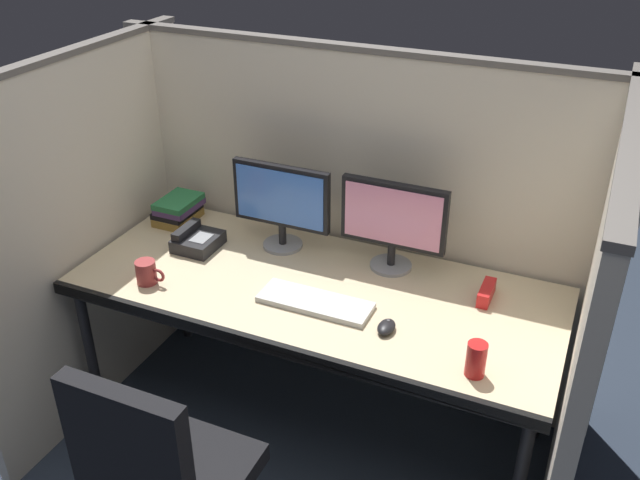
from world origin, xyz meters
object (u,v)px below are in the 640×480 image
object	(u,v)px
monitor_left	(281,201)
coffee_mug	(147,272)
computer_mouse	(386,327)
desk_phone	(197,240)
red_stapler	(486,293)
book_stack	(178,210)
desk	(314,298)
keyboard_main	(315,302)
monitor_right	(393,220)
soda_can	(476,359)

from	to	relation	value
monitor_left	coffee_mug	bearing A→B (deg)	-126.79
computer_mouse	desk_phone	size ratio (longest dim) A/B	0.51
red_stapler	book_stack	distance (m)	1.43
desk	keyboard_main	xyz separation A→B (m)	(0.05, -0.10, 0.06)
red_stapler	book_stack	bearing A→B (deg)	177.24
keyboard_main	book_stack	world-z (taller)	book_stack
keyboard_main	computer_mouse	bearing A→B (deg)	-9.00
desk_phone	monitor_left	bearing A→B (deg)	25.24
monitor_right	desk	bearing A→B (deg)	-130.06
book_stack	monitor_left	bearing A→B (deg)	-2.03
monitor_right	coffee_mug	world-z (taller)	monitor_right
coffee_mug	keyboard_main	bearing A→B (deg)	10.80
soda_can	coffee_mug	world-z (taller)	soda_can
keyboard_main	monitor_left	bearing A→B (deg)	131.80
desk_phone	monitor_right	bearing A→B (deg)	12.54
soda_can	computer_mouse	bearing A→B (deg)	162.57
book_stack	desk_phone	bearing A→B (deg)	-39.84
desk_phone	soda_can	bearing A→B (deg)	-15.11
desk_phone	coffee_mug	xyz separation A→B (m)	(-0.02, -0.32, 0.01)
computer_mouse	red_stapler	world-z (taller)	red_stapler
monitor_right	red_stapler	bearing A→B (deg)	-10.36
coffee_mug	book_stack	world-z (taller)	book_stack
desk	computer_mouse	bearing A→B (deg)	-23.35
desk	desk_phone	distance (m)	0.60
computer_mouse	desk	bearing A→B (deg)	156.65
red_stapler	coffee_mug	xyz separation A→B (m)	(-1.24, -0.42, 0.02)
soda_can	red_stapler	bearing A→B (deg)	97.46
monitor_right	soda_can	distance (m)	0.72
monitor_left	desk_phone	bearing A→B (deg)	-154.76
red_stapler	desk_phone	xyz separation A→B (m)	(-1.22, -0.11, 0.01)
desk	coffee_mug	size ratio (longest dim) A/B	15.08
keyboard_main	coffee_mug	size ratio (longest dim) A/B	3.41
computer_mouse	desk_phone	world-z (taller)	desk_phone
computer_mouse	coffee_mug	distance (m)	0.96
monitor_left	keyboard_main	bearing A→B (deg)	-48.20
monitor_right	desk_phone	xyz separation A→B (m)	(-0.81, -0.18, -0.18)
desk	coffee_mug	world-z (taller)	coffee_mug
coffee_mug	computer_mouse	bearing A→B (deg)	4.74
computer_mouse	book_stack	xyz separation A→B (m)	(-1.15, 0.41, 0.04)
monitor_left	desk	bearing A→B (deg)	-43.46
computer_mouse	book_stack	bearing A→B (deg)	160.19
desk_phone	coffee_mug	bearing A→B (deg)	-94.29
monitor_left	coffee_mug	distance (m)	0.61
monitor_right	keyboard_main	size ratio (longest dim) A/B	1.00
computer_mouse	desk_phone	xyz separation A→B (m)	(-0.94, 0.24, 0.02)
red_stapler	coffee_mug	size ratio (longest dim) A/B	1.19
red_stapler	desk_phone	size ratio (longest dim) A/B	0.79
monitor_right	monitor_left	bearing A→B (deg)	-177.07
monitor_left	monitor_right	xyz separation A→B (m)	(0.48, 0.02, 0.00)
coffee_mug	red_stapler	bearing A→B (deg)	18.90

